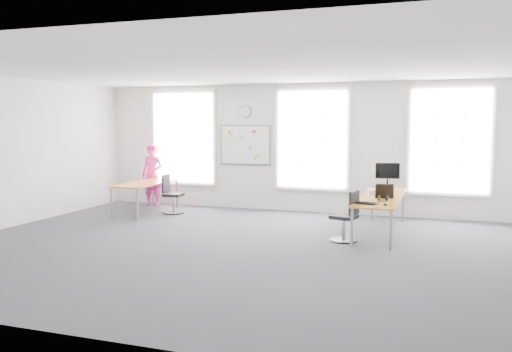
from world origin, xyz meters
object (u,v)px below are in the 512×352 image
at_px(desk_right, 381,199).
at_px(desk_left, 146,185).
at_px(keyboard, 364,203).
at_px(chair_right, 347,219).
at_px(person, 152,175).
at_px(monitor, 387,173).
at_px(chair_left, 171,196).
at_px(headphones, 383,198).

xyz_separation_m(desk_right, desk_left, (-5.40, 0.56, -0.00)).
bearing_deg(keyboard, chair_right, -171.02).
height_order(desk_left, person, person).
bearing_deg(desk_left, desk_right, -5.94).
distance_m(desk_right, desk_left, 5.43).
xyz_separation_m(chair_right, keyboard, (0.30, -0.04, 0.31)).
relative_size(desk_right, monitor, 5.17).
bearing_deg(chair_left, keyboard, -114.76).
distance_m(desk_right, headphones, 0.52).
bearing_deg(monitor, headphones, -99.24).
bearing_deg(chair_right, desk_right, 165.64).
relative_size(desk_right, keyboard, 6.13).
bearing_deg(headphones, monitor, 99.80).
distance_m(chair_left, keyboard, 4.94).
xyz_separation_m(desk_left, chair_right, (4.92, -1.51, -0.25)).
distance_m(desk_left, keyboard, 5.45).
xyz_separation_m(desk_left, headphones, (5.49, -1.07, 0.10)).
xyz_separation_m(chair_left, keyboard, (4.64, -1.69, 0.32)).
xyz_separation_m(chair_right, headphones, (0.57, 0.45, 0.35)).
distance_m(chair_right, person, 5.86).
height_order(desk_right, keyboard, keyboard).
bearing_deg(chair_right, chair_left, -98.39).
relative_size(desk_left, headphones, 11.02).
distance_m(desk_right, chair_right, 1.10).
bearing_deg(monitor, keyboard, -106.70).
bearing_deg(chair_right, headphones, 140.79).
bearing_deg(person, chair_left, -38.04).
height_order(desk_left, monitor, monitor).
bearing_deg(headphones, chair_right, -134.75).
height_order(chair_left, person, person).
distance_m(chair_right, keyboard, 0.44).
bearing_deg(desk_right, desk_left, 174.06).
height_order(chair_left, keyboard, chair_left).
xyz_separation_m(desk_left, chair_left, (0.59, 0.13, -0.26)).
height_order(chair_left, monitor, monitor).
bearing_deg(desk_right, monitor, 90.14).
bearing_deg(desk_left, keyboard, -16.60).
xyz_separation_m(person, keyboard, (5.60, -2.51, -0.07)).
bearing_deg(headphones, person, 167.86).
relative_size(chair_left, person, 0.58).
height_order(desk_left, chair_left, chair_left).
height_order(chair_right, keyboard, chair_right).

